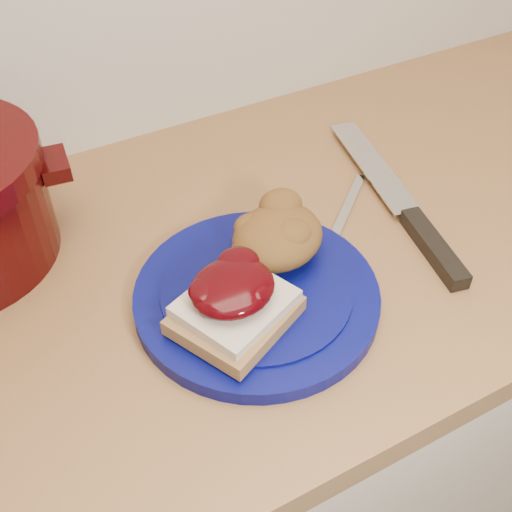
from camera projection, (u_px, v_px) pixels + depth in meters
name	position (u px, v px, depth m)	size (l,w,h in m)	color
base_cabinet	(242.00, 451.00, 1.10)	(4.00, 0.60, 0.86)	beige
plate	(257.00, 296.00, 0.72)	(0.27, 0.27, 0.02)	#060955
sandwich	(234.00, 302.00, 0.66)	(0.15, 0.14, 0.06)	olive
stuffing_mound	(278.00, 237.00, 0.73)	(0.11, 0.10, 0.06)	brown
chef_knife	(416.00, 223.00, 0.81)	(0.10, 0.35, 0.02)	black
butter_knife	(346.00, 209.00, 0.84)	(0.16, 0.01, 0.00)	silver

